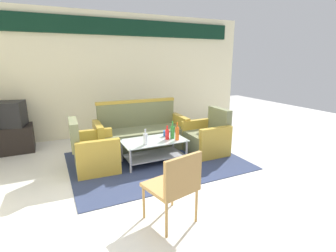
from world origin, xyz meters
TOP-DOWN VIEW (x-y plane):
  - ground_plane at (0.00, 0.00)m, footprint 14.00×14.00m
  - wall_back at (0.00, 3.05)m, footprint 6.52×0.19m
  - rug at (-0.04, 0.92)m, footprint 2.93×2.21m
  - couch at (-0.06, 1.62)m, footprint 1.83×0.81m
  - armchair_left at (-1.10, 1.03)m, footprint 0.73×0.79m
  - armchair_right at (1.01, 0.87)m, footprint 0.70×0.76m
  - coffee_table at (-0.10, 0.88)m, footprint 1.10×0.60m
  - bottle_clear at (-0.31, 0.72)m, footprint 0.07×0.07m
  - bottle_green at (0.24, 0.84)m, footprint 0.07×0.07m
  - bottle_orange at (0.27, 0.71)m, footprint 0.07×0.07m
  - bottle_red at (0.14, 0.82)m, footprint 0.07×0.07m
  - cup at (0.19, 1.01)m, footprint 0.08×0.08m
  - tv_stand at (-2.41, 2.55)m, footprint 0.80×0.50m
  - television at (-2.41, 2.55)m, footprint 0.68×0.57m
  - wicker_chair at (-0.55, -0.83)m, footprint 0.57×0.57m

SIDE VIEW (x-z plane):
  - ground_plane at x=0.00m, z-range 0.00..0.00m
  - rug at x=-0.04m, z-range 0.00..0.01m
  - tv_stand at x=-2.41m, z-range 0.00..0.52m
  - coffee_table at x=-0.10m, z-range 0.07..0.47m
  - armchair_left at x=-1.10m, z-range -0.14..0.71m
  - armchair_right at x=1.01m, z-range -0.14..0.71m
  - couch at x=-0.06m, z-range -0.16..0.80m
  - cup at x=0.19m, z-range 0.41..0.51m
  - wicker_chair at x=-0.55m, z-range 0.07..0.91m
  - bottle_red at x=0.14m, z-range 0.38..0.63m
  - bottle_clear at x=-0.31m, z-range 0.38..0.64m
  - bottle_green at x=0.24m, z-range 0.37..0.68m
  - bottle_orange at x=0.27m, z-range 0.37..0.69m
  - television at x=-2.41m, z-range 0.52..1.00m
  - wall_back at x=0.00m, z-range 0.08..2.88m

